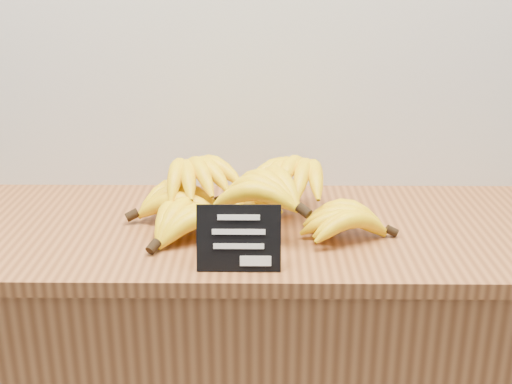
% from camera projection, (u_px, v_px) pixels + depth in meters
% --- Properties ---
extents(counter_top, '(1.41, 0.54, 0.03)m').
position_uv_depth(counter_top, '(256.00, 230.00, 1.37)').
color(counter_top, '#995B2F').
rests_on(counter_top, counter).
extents(chalkboard_sign, '(0.15, 0.04, 0.12)m').
position_uv_depth(chalkboard_sign, '(239.00, 238.00, 1.15)').
color(chalkboard_sign, black).
rests_on(chalkboard_sign, counter_top).
extents(banana_pile, '(0.56, 0.35, 0.13)m').
position_uv_depth(banana_pile, '(240.00, 197.00, 1.35)').
color(banana_pile, yellow).
rests_on(banana_pile, counter_top).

